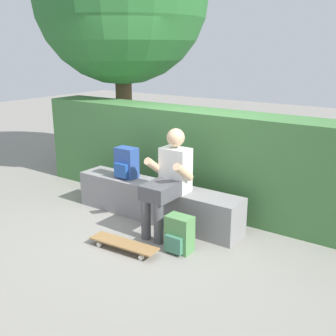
# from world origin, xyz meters

# --- Properties ---
(ground_plane) EXTENTS (24.00, 24.00, 0.00)m
(ground_plane) POSITION_xyz_m (0.00, 0.00, 0.00)
(ground_plane) COLOR gray
(bench_main) EXTENTS (2.30, 0.41, 0.46)m
(bench_main) POSITION_xyz_m (0.00, 0.41, 0.23)
(bench_main) COLOR gray
(bench_main) RESTS_ON ground
(person_skater) EXTENTS (0.49, 0.62, 1.21)m
(person_skater) POSITION_xyz_m (0.33, 0.20, 0.66)
(person_skater) COLOR white
(person_skater) RESTS_ON ground
(skateboard_near_person) EXTENTS (0.81, 0.25, 0.09)m
(skateboard_near_person) POSITION_xyz_m (0.23, -0.47, 0.07)
(skateboard_near_person) COLOR olive
(skateboard_near_person) RESTS_ON ground
(backpack_on_bench) EXTENTS (0.28, 0.23, 0.40)m
(backpack_on_bench) POSITION_xyz_m (-0.47, 0.40, 0.66)
(backpack_on_bench) COLOR #2D4C99
(backpack_on_bench) RESTS_ON bench_main
(backpack_on_ground) EXTENTS (0.28, 0.23, 0.40)m
(backpack_on_ground) POSITION_xyz_m (0.72, -0.15, 0.19)
(backpack_on_ground) COLOR #51894C
(backpack_on_ground) RESTS_ON ground
(hedge_row) EXTENTS (5.14, 0.59, 1.31)m
(hedge_row) POSITION_xyz_m (0.14, 1.15, 0.66)
(hedge_row) COLOR #41733C
(hedge_row) RESTS_ON ground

